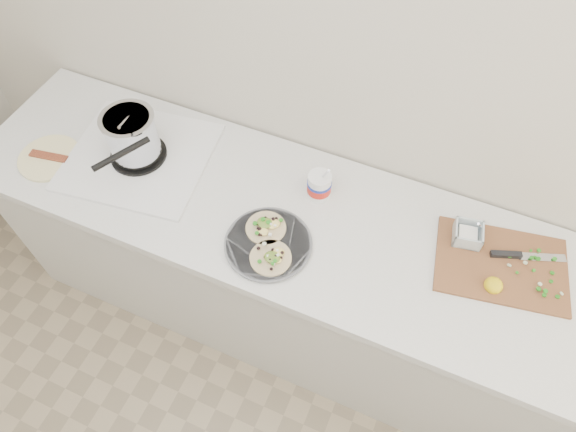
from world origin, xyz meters
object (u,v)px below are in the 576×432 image
at_px(taco_plate, 268,242).
at_px(bacon_plate, 49,158).
at_px(tub, 320,184).
at_px(cutboard, 500,260).
at_px(stove, 135,143).

xyz_separation_m(taco_plate, bacon_plate, (-0.94, 0.02, -0.01)).
distance_m(tub, cutboard, 0.66).
bearing_deg(bacon_plate, cutboard, 7.65).
distance_m(cutboard, bacon_plate, 1.69).
xyz_separation_m(stove, bacon_plate, (-0.32, -0.14, -0.08)).
bearing_deg(taco_plate, cutboard, 18.35).
height_order(stove, cutboard, stove).
bearing_deg(bacon_plate, taco_plate, -1.20).
height_order(stove, tub, stove).
relative_size(taco_plate, cutboard, 0.64).
bearing_deg(bacon_plate, stove, 24.34).
bearing_deg(taco_plate, stove, 165.34).
distance_m(taco_plate, cutboard, 0.78).
bearing_deg(tub, bacon_plate, -166.12).
height_order(stove, taco_plate, stove).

